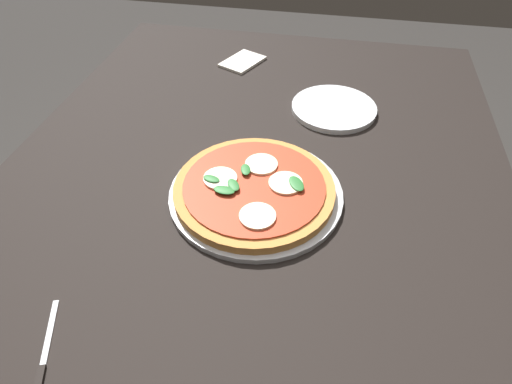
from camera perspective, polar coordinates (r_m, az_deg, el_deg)
ground_plane at (r=1.56m, az=-0.28°, el=-19.58°), size 6.00×6.00×0.00m
dining_table at (r=1.01m, az=-0.42°, el=-1.43°), size 1.48×1.12×0.77m
serving_tray at (r=0.89m, az=0.00°, el=-0.19°), size 0.36×0.36×0.01m
pizza at (r=0.88m, az=-0.24°, el=0.48°), size 0.33×0.33×0.03m
plate_white at (r=1.17m, az=10.19°, el=10.78°), size 0.22×0.22×0.01m
napkin at (r=1.39m, az=-1.78°, el=16.75°), size 0.16×0.14×0.01m
knife at (r=0.74m, az=-26.30°, el=-19.99°), size 0.17×0.07×0.01m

